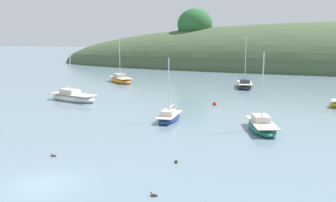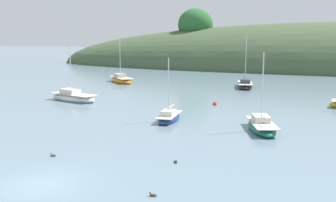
{
  "view_description": "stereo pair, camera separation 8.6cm",
  "coord_description": "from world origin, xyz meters",
  "px_view_note": "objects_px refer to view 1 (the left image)",
  "views": [
    {
      "loc": [
        12.39,
        -16.4,
        7.68
      ],
      "look_at": [
        0.0,
        20.0,
        1.2
      ],
      "focal_mm": 42.5,
      "sensor_mm": 36.0,
      "label": 1
    },
    {
      "loc": [
        12.47,
        -16.37,
        7.68
      ],
      "look_at": [
        0.0,
        20.0,
        1.2
      ],
      "focal_mm": 42.5,
      "sensor_mm": 36.0,
      "label": 2
    }
  ],
  "objects_px": {
    "sailboat_black_sloop": "(262,126)",
    "sailboat_teal_outer": "(121,80)",
    "sailboat_white_near": "(169,117)",
    "sailboat_cream_ketch": "(73,97)",
    "sailboat_yellow_far": "(245,85)",
    "mooring_buoy_outer": "(215,104)",
    "duck_lone_right": "(154,195)",
    "duck_lead": "(53,156)",
    "duck_trailing": "(176,162)"
  },
  "relations": [
    {
      "from": "mooring_buoy_outer",
      "to": "duck_lone_right",
      "type": "relative_size",
      "value": 1.27
    },
    {
      "from": "sailboat_cream_ketch",
      "to": "duck_lone_right",
      "type": "relative_size",
      "value": 21.29
    },
    {
      "from": "duck_lone_right",
      "to": "duck_lead",
      "type": "relative_size",
      "value": 1.0
    },
    {
      "from": "sailboat_cream_ketch",
      "to": "duck_lead",
      "type": "height_order",
      "value": "sailboat_cream_ketch"
    },
    {
      "from": "sailboat_white_near",
      "to": "duck_lone_right",
      "type": "relative_size",
      "value": 13.7
    },
    {
      "from": "duck_lone_right",
      "to": "duck_lead",
      "type": "xyz_separation_m",
      "value": [
        -8.3,
        3.84,
        0.0
      ]
    },
    {
      "from": "duck_lead",
      "to": "sailboat_cream_ketch",
      "type": "bearing_deg",
      "value": 118.83
    },
    {
      "from": "sailboat_teal_outer",
      "to": "duck_trailing",
      "type": "bearing_deg",
      "value": -59.91
    },
    {
      "from": "sailboat_white_near",
      "to": "sailboat_teal_outer",
      "type": "bearing_deg",
      "value": 123.84
    },
    {
      "from": "sailboat_white_near",
      "to": "sailboat_black_sloop",
      "type": "distance_m",
      "value": 8.33
    },
    {
      "from": "sailboat_teal_outer",
      "to": "sailboat_yellow_far",
      "type": "relative_size",
      "value": 1.04
    },
    {
      "from": "sailboat_teal_outer",
      "to": "duck_lone_right",
      "type": "xyz_separation_m",
      "value": [
        21.32,
        -41.07,
        -0.35
      ]
    },
    {
      "from": "sailboat_black_sloop",
      "to": "sailboat_teal_outer",
      "type": "height_order",
      "value": "sailboat_teal_outer"
    },
    {
      "from": "sailboat_teal_outer",
      "to": "mooring_buoy_outer",
      "type": "relative_size",
      "value": 14.66
    },
    {
      "from": "sailboat_white_near",
      "to": "sailboat_teal_outer",
      "type": "distance_m",
      "value": 29.85
    },
    {
      "from": "sailboat_teal_outer",
      "to": "duck_lead",
      "type": "distance_m",
      "value": 39.44
    },
    {
      "from": "sailboat_yellow_far",
      "to": "sailboat_black_sloop",
      "type": "bearing_deg",
      "value": -78.99
    },
    {
      "from": "sailboat_yellow_far",
      "to": "sailboat_teal_outer",
      "type": "bearing_deg",
      "value": 179.32
    },
    {
      "from": "duck_trailing",
      "to": "sailboat_white_near",
      "type": "bearing_deg",
      "value": 110.64
    },
    {
      "from": "sailboat_cream_ketch",
      "to": "duck_trailing",
      "type": "xyz_separation_m",
      "value": [
        18.31,
        -17.81,
        -0.35
      ]
    },
    {
      "from": "sailboat_cream_ketch",
      "to": "sailboat_black_sloop",
      "type": "xyz_separation_m",
      "value": [
        22.39,
        -7.79,
        -0.05
      ]
    },
    {
      "from": "duck_trailing",
      "to": "mooring_buoy_outer",
      "type": "bearing_deg",
      "value": 95.66
    },
    {
      "from": "mooring_buoy_outer",
      "to": "duck_trailing",
      "type": "xyz_separation_m",
      "value": [
        2.01,
        -20.25,
        -0.07
      ]
    },
    {
      "from": "duck_lone_right",
      "to": "sailboat_white_near",
      "type": "bearing_deg",
      "value": 106.11
    },
    {
      "from": "sailboat_white_near",
      "to": "duck_lone_right",
      "type": "bearing_deg",
      "value": -73.89
    },
    {
      "from": "sailboat_cream_ketch",
      "to": "duck_lone_right",
      "type": "xyz_separation_m",
      "value": [
        18.83,
        -22.97,
        -0.35
      ]
    },
    {
      "from": "duck_lone_right",
      "to": "duck_trailing",
      "type": "relative_size",
      "value": 1.11
    },
    {
      "from": "duck_trailing",
      "to": "duck_lead",
      "type": "bearing_deg",
      "value": -170.39
    },
    {
      "from": "duck_trailing",
      "to": "sailboat_yellow_far",
      "type": "bearing_deg",
      "value": 91.47
    },
    {
      "from": "sailboat_teal_outer",
      "to": "duck_lead",
      "type": "height_order",
      "value": "sailboat_teal_outer"
    },
    {
      "from": "sailboat_cream_ketch",
      "to": "sailboat_yellow_far",
      "type": "height_order",
      "value": "sailboat_cream_ketch"
    },
    {
      "from": "sailboat_white_near",
      "to": "sailboat_yellow_far",
      "type": "height_order",
      "value": "sailboat_yellow_far"
    },
    {
      "from": "mooring_buoy_outer",
      "to": "duck_lead",
      "type": "height_order",
      "value": "mooring_buoy_outer"
    },
    {
      "from": "sailboat_cream_ketch",
      "to": "duck_lone_right",
      "type": "height_order",
      "value": "sailboat_cream_ketch"
    },
    {
      "from": "sailboat_teal_outer",
      "to": "duck_trailing",
      "type": "height_order",
      "value": "sailboat_teal_outer"
    },
    {
      "from": "sailboat_white_near",
      "to": "sailboat_black_sloop",
      "type": "relative_size",
      "value": 0.9
    },
    {
      "from": "sailboat_cream_ketch",
      "to": "duck_lead",
      "type": "bearing_deg",
      "value": -61.17
    },
    {
      "from": "sailboat_cream_ketch",
      "to": "duck_lead",
      "type": "relative_size",
      "value": 21.27
    },
    {
      "from": "sailboat_black_sloop",
      "to": "sailboat_teal_outer",
      "type": "xyz_separation_m",
      "value": [
        -24.88,
        25.89,
        0.05
      ]
    },
    {
      "from": "duck_trailing",
      "to": "sailboat_cream_ketch",
      "type": "bearing_deg",
      "value": 135.8
    },
    {
      "from": "sailboat_white_near",
      "to": "sailboat_yellow_far",
      "type": "relative_size",
      "value": 0.77
    },
    {
      "from": "sailboat_yellow_far",
      "to": "mooring_buoy_outer",
      "type": "xyz_separation_m",
      "value": [
        -1.09,
        -15.42,
        -0.27
      ]
    },
    {
      "from": "mooring_buoy_outer",
      "to": "duck_trailing",
      "type": "relative_size",
      "value": 1.41
    },
    {
      "from": "sailboat_cream_ketch",
      "to": "sailboat_teal_outer",
      "type": "height_order",
      "value": "sailboat_cream_ketch"
    },
    {
      "from": "sailboat_cream_ketch",
      "to": "sailboat_teal_outer",
      "type": "bearing_deg",
      "value": 97.85
    },
    {
      "from": "sailboat_black_sloop",
      "to": "sailboat_yellow_far",
      "type": "xyz_separation_m",
      "value": [
        -4.99,
        25.65,
        0.04
      ]
    },
    {
      "from": "duck_lead",
      "to": "sailboat_black_sloop",
      "type": "bearing_deg",
      "value": 43.72
    },
    {
      "from": "duck_lone_right",
      "to": "duck_trailing",
      "type": "bearing_deg",
      "value": 95.69
    },
    {
      "from": "duck_lone_right",
      "to": "sailboat_yellow_far",
      "type": "bearing_deg",
      "value": 92.01
    },
    {
      "from": "duck_lone_right",
      "to": "duck_lead",
      "type": "height_order",
      "value": "same"
    }
  ]
}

